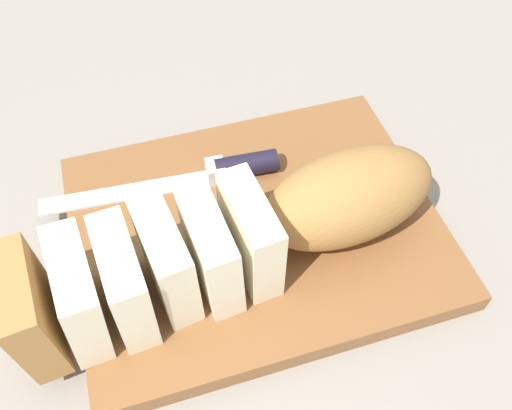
{
  "coord_description": "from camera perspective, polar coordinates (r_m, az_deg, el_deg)",
  "views": [
    {
      "loc": [
        0.11,
        0.32,
        0.49
      ],
      "look_at": [
        0.0,
        0.0,
        0.05
      ],
      "focal_mm": 38.53,
      "sensor_mm": 36.0,
      "label": 1
    }
  ],
  "objects": [
    {
      "name": "bread_loaf",
      "position": [
        0.51,
        -0.4,
        -2.87
      ],
      "size": [
        0.42,
        0.12,
        0.1
      ],
      "rotation": [
        0.0,
        0.0,
        0.06
      ],
      "color": "#A8753D",
      "rests_on": "cutting_board"
    },
    {
      "name": "ground_plane",
      "position": [
        0.6,
        0.0,
        -3.17
      ],
      "size": [
        3.0,
        3.0,
        0.0
      ],
      "primitive_type": "plane",
      "color": "gray"
    },
    {
      "name": "bread_knife",
      "position": [
        0.61,
        -3.76,
        3.55
      ],
      "size": [
        0.26,
        0.05,
        0.03
      ],
      "rotation": [
        0.0,
        0.0,
        -0.11
      ],
      "color": "silver",
      "rests_on": "cutting_board"
    },
    {
      "name": "cutting_board",
      "position": [
        0.59,
        0.0,
        -2.5
      ],
      "size": [
        0.39,
        0.32,
        0.02
      ],
      "primitive_type": "cube",
      "rotation": [
        0.0,
        0.0,
        -0.04
      ],
      "color": "brown",
      "rests_on": "ground_plane"
    },
    {
      "name": "crumb_near_knife",
      "position": [
        0.55,
        1.43,
        -6.35
      ],
      "size": [
        0.01,
        0.01,
        0.01
      ],
      "primitive_type": "sphere",
      "color": "#996633",
      "rests_on": "cutting_board"
    },
    {
      "name": "crumb_near_loaf",
      "position": [
        0.57,
        0.49,
        -3.21
      ],
      "size": [
        0.01,
        0.01,
        0.01
      ],
      "primitive_type": "sphere",
      "color": "#996633",
      "rests_on": "cutting_board"
    }
  ]
}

